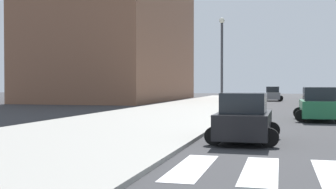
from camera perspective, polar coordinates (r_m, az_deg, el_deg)
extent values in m
cube|color=#9E9B93|center=(28.75, -2.22, -3.01)|extent=(10.00, 120.00, 0.15)
cube|color=silver|center=(11.91, 3.08, -9.38)|extent=(0.90, 4.00, 0.01)
cube|color=silver|center=(11.69, 11.89, -9.60)|extent=(0.90, 4.00, 0.01)
cube|color=silver|center=(11.76, 20.81, -9.59)|extent=(0.90, 4.00, 0.01)
cube|color=yellow|center=(47.70, 19.19, -1.48)|extent=(0.16, 80.00, 0.01)
cube|color=brown|center=(65.52, -6.39, 10.73)|extent=(16.00, 32.00, 26.06)
cube|color=#236B42|center=(28.65, 18.88, -1.72)|extent=(2.12, 4.64, 0.99)
cube|color=#1E2328|center=(28.35, 18.93, 0.05)|extent=(1.77, 2.32, 0.84)
cylinder|color=black|center=(30.21, 20.67, -2.31)|extent=(0.75, 0.25, 0.75)
cylinder|color=black|center=(30.04, 16.61, -2.31)|extent=(0.75, 0.25, 0.75)
cylinder|color=black|center=(27.17, 16.87, -2.67)|extent=(0.75, 0.25, 0.75)
cube|color=slate|center=(62.91, 13.43, -0.15)|extent=(2.07, 4.49, 0.96)
cube|color=#1E2328|center=(62.63, 13.42, 0.63)|extent=(1.73, 2.25, 0.81)
cylinder|color=black|center=(64.28, 14.38, -0.45)|extent=(0.73, 0.24, 0.72)
cylinder|color=black|center=(64.34, 12.54, -0.44)|extent=(0.73, 0.24, 0.72)
cylinder|color=black|center=(61.51, 14.35, -0.53)|extent=(0.73, 0.24, 0.72)
cylinder|color=black|center=(61.58, 12.43, -0.52)|extent=(0.73, 0.24, 0.72)
cube|color=black|center=(17.33, 9.88, -3.76)|extent=(1.98, 4.28, 0.91)
cube|color=#1E2328|center=(17.03, 9.81, -1.08)|extent=(1.65, 2.15, 0.77)
cylinder|color=black|center=(18.62, 13.27, -4.52)|extent=(0.69, 0.23, 0.69)
cylinder|color=black|center=(18.78, 7.25, -4.45)|extent=(0.69, 0.23, 0.69)
cylinder|color=black|center=(16.00, 12.96, -5.46)|extent=(0.69, 0.23, 0.69)
cylinder|color=black|center=(16.19, 5.97, -5.35)|extent=(0.69, 0.23, 0.69)
cylinder|color=#38383D|center=(35.78, 6.99, 3.62)|extent=(0.20, 0.20, 7.10)
sphere|color=silver|center=(36.13, 7.00, 9.50)|extent=(0.44, 0.44, 0.44)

